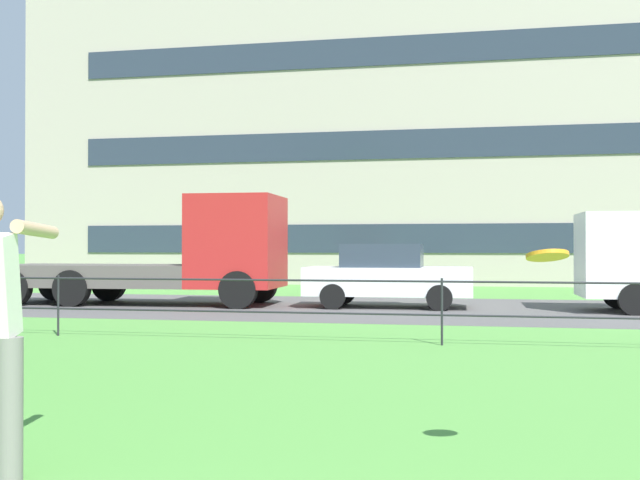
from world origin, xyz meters
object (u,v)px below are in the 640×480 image
(frisbee, at_px, (547,256))
(car_white_far_left, at_px, (387,275))
(flatbed_truck_left, at_px, (181,257))
(apartment_building_background, at_px, (468,81))

(frisbee, relative_size, car_white_far_left, 0.08)
(frisbee, bearing_deg, car_white_far_left, 100.82)
(car_white_far_left, bearing_deg, flatbed_truck_left, -178.59)
(frisbee, height_order, apartment_building_background, apartment_building_background)
(frisbee, height_order, car_white_far_left, car_white_far_left)
(apartment_building_background, bearing_deg, car_white_far_left, -95.41)
(car_white_far_left, relative_size, apartment_building_background, 0.11)
(car_white_far_left, distance_m, apartment_building_background, 19.71)
(flatbed_truck_left, height_order, apartment_building_background, apartment_building_background)
(flatbed_truck_left, distance_m, apartment_building_background, 20.76)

